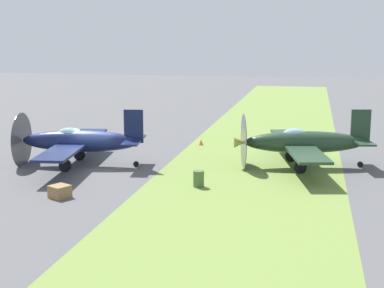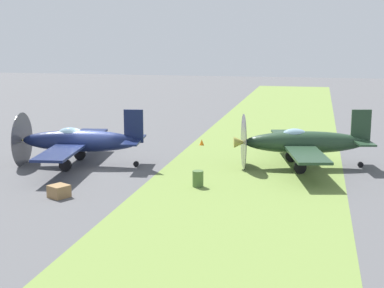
{
  "view_description": "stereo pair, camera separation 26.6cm",
  "coord_description": "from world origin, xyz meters",
  "px_view_note": "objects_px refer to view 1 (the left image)",
  "views": [
    {
      "loc": [
        -32.5,
        -13.3,
        8.25
      ],
      "look_at": [
        1.79,
        -5.95,
        1.45
      ],
      "focal_mm": 53.13,
      "sensor_mm": 36.0,
      "label": 1
    },
    {
      "loc": [
        -32.45,
        -13.56,
        8.25
      ],
      "look_at": [
        1.79,
        -5.95,
        1.45
      ],
      "focal_mm": 53.13,
      "sensor_mm": 36.0,
      "label": 2
    }
  ],
  "objects_px": {
    "fuel_drum": "(199,179)",
    "runway_marker_cone": "(201,142)",
    "airplane_lead": "(78,141)",
    "supply_crate": "(60,191)",
    "airplane_wingman": "(302,142)"
  },
  "relations": [
    {
      "from": "supply_crate",
      "to": "runway_marker_cone",
      "type": "distance_m",
      "value": 15.89
    },
    {
      "from": "airplane_wingman",
      "to": "supply_crate",
      "type": "relative_size",
      "value": 12.03
    },
    {
      "from": "airplane_wingman",
      "to": "runway_marker_cone",
      "type": "xyz_separation_m",
      "value": [
        5.81,
        7.59,
        -1.39
      ]
    },
    {
      "from": "airplane_lead",
      "to": "fuel_drum",
      "type": "relative_size",
      "value": 11.95
    },
    {
      "from": "fuel_drum",
      "to": "runway_marker_cone",
      "type": "height_order",
      "value": "fuel_drum"
    },
    {
      "from": "airplane_lead",
      "to": "runway_marker_cone",
      "type": "distance_m",
      "value": 10.56
    },
    {
      "from": "runway_marker_cone",
      "to": "supply_crate",
      "type": "bearing_deg",
      "value": 164.06
    },
    {
      "from": "airplane_lead",
      "to": "supply_crate",
      "type": "bearing_deg",
      "value": -171.92
    },
    {
      "from": "airplane_lead",
      "to": "airplane_wingman",
      "type": "bearing_deg",
      "value": -87.14
    },
    {
      "from": "airplane_wingman",
      "to": "runway_marker_cone",
      "type": "bearing_deg",
      "value": 40.07
    },
    {
      "from": "fuel_drum",
      "to": "runway_marker_cone",
      "type": "relative_size",
      "value": 2.05
    },
    {
      "from": "fuel_drum",
      "to": "supply_crate",
      "type": "bearing_deg",
      "value": 118.46
    },
    {
      "from": "fuel_drum",
      "to": "airplane_wingman",
      "type": "bearing_deg",
      "value": -42.37
    },
    {
      "from": "airplane_lead",
      "to": "fuel_drum",
      "type": "distance_m",
      "value": 9.21
    },
    {
      "from": "airplane_lead",
      "to": "supply_crate",
      "type": "xyz_separation_m",
      "value": [
        -6.92,
        -1.94,
        -1.27
      ]
    }
  ]
}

